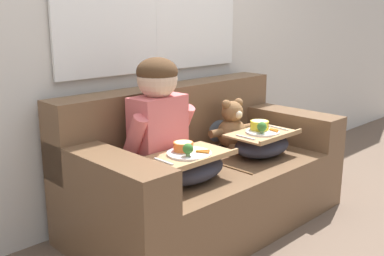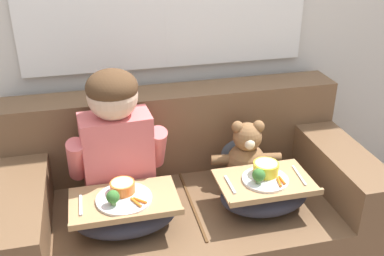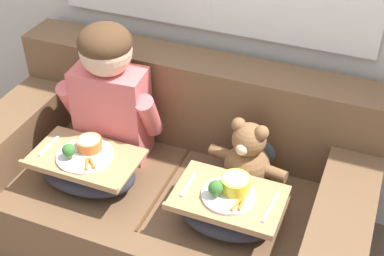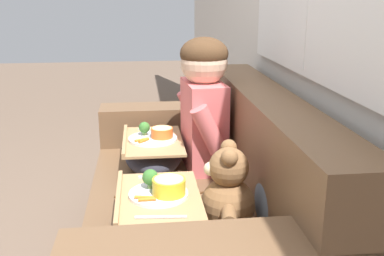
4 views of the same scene
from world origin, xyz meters
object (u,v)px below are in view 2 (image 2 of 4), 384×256
object	(u,v)px
lap_tray_teddy	(264,192)
throw_pillow_behind_child	(116,152)
couch	(186,206)
throw_pillow_behind_teddy	(236,138)
child_figure	(116,131)
teddy_bear	(246,156)
lap_tray_child	(125,212)

from	to	relation	value
lap_tray_teddy	throw_pillow_behind_child	bearing A→B (deg)	147.06
throw_pillow_behind_child	lap_tray_teddy	world-z (taller)	throw_pillow_behind_child
couch	throw_pillow_behind_teddy	world-z (taller)	couch
throw_pillow_behind_child	throw_pillow_behind_teddy	world-z (taller)	throw_pillow_behind_child
child_figure	teddy_bear	xyz separation A→B (m)	(0.65, -0.00, -0.22)
couch	teddy_bear	world-z (taller)	couch
child_figure	lap_tray_teddy	size ratio (longest dim) A/B	1.50
throw_pillow_behind_teddy	lap_tray_child	xyz separation A→B (m)	(-0.65, -0.42, -0.07)
throw_pillow_behind_teddy	lap_tray_child	bearing A→B (deg)	-147.05
lap_tray_child	lap_tray_teddy	xyz separation A→B (m)	(0.65, 0.00, 0.00)
lap_tray_child	lap_tray_teddy	bearing A→B (deg)	0.03
couch	lap_tray_teddy	size ratio (longest dim) A/B	3.99
teddy_bear	lap_tray_child	xyz separation A→B (m)	(-0.65, -0.25, -0.06)
throw_pillow_behind_teddy	lap_tray_child	distance (m)	0.78
child_figure	teddy_bear	distance (m)	0.68
teddy_bear	throw_pillow_behind_teddy	bearing A→B (deg)	89.74
throw_pillow_behind_teddy	lap_tray_teddy	xyz separation A→B (m)	(0.00, -0.42, -0.07)
throw_pillow_behind_teddy	lap_tray_child	world-z (taller)	throw_pillow_behind_teddy
teddy_bear	child_figure	bearing A→B (deg)	179.70
lap_tray_teddy	throw_pillow_behind_teddy	bearing A→B (deg)	90.03
teddy_bear	lap_tray_teddy	xyz separation A→B (m)	(0.00, -0.25, -0.06)
couch	throw_pillow_behind_teddy	size ratio (longest dim) A/B	5.58
throw_pillow_behind_teddy	lap_tray_teddy	bearing A→B (deg)	-89.97
throw_pillow_behind_teddy	teddy_bear	distance (m)	0.17
throw_pillow_behind_child	child_figure	size ratio (longest dim) A/B	0.53
throw_pillow_behind_child	lap_tray_teddy	distance (m)	0.78
teddy_bear	lap_tray_teddy	distance (m)	0.26
child_figure	lap_tray_teddy	xyz separation A→B (m)	(0.65, -0.25, -0.27)
couch	throw_pillow_behind_child	bearing A→B (deg)	148.00
couch	lap_tray_child	bearing A→B (deg)	-146.13
throw_pillow_behind_child	lap_tray_child	xyz separation A→B (m)	(-0.00, -0.42, -0.07)
couch	throw_pillow_behind_child	world-z (taller)	couch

